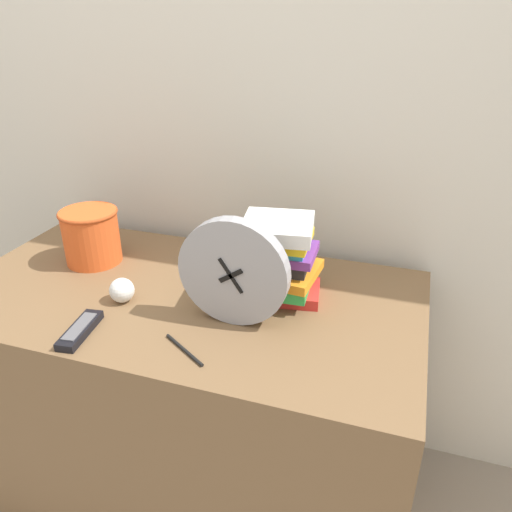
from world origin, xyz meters
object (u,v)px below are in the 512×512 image
at_px(basket, 91,235).
at_px(crumpled_paper_ball, 122,290).
at_px(desk_clock, 233,273).
at_px(book_stack, 275,259).
at_px(tv_remote, 80,330).
at_px(pen, 184,350).

xyz_separation_m(basket, crumpled_paper_ball, (0.21, -0.18, -0.06)).
bearing_deg(desk_clock, book_stack, 67.47).
bearing_deg(tv_remote, crumpled_paper_ball, 84.09).
distance_m(tv_remote, pen, 0.27).
relative_size(book_stack, tv_remote, 1.60).
bearing_deg(desk_clock, pen, -113.45).
bearing_deg(basket, desk_clock, -18.59).
xyz_separation_m(desk_clock, book_stack, (0.06, 0.15, -0.03)).
height_order(desk_clock, crumpled_paper_ball, desk_clock).
relative_size(desk_clock, basket, 1.58).
height_order(basket, tv_remote, basket).
bearing_deg(crumpled_paper_ball, tv_remote, -95.91).
bearing_deg(tv_remote, book_stack, 38.68).
bearing_deg(desk_clock, tv_remote, -153.38).
bearing_deg(basket, crumpled_paper_ball, -40.63).
distance_m(basket, pen, 0.58).
height_order(desk_clock, book_stack, desk_clock).
relative_size(tv_remote, pen, 1.24).
bearing_deg(pen, basket, 144.52).
height_order(desk_clock, tv_remote, desk_clock).
bearing_deg(tv_remote, desk_clock, 26.62).
distance_m(book_stack, tv_remote, 0.52).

